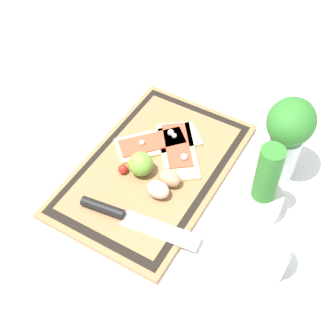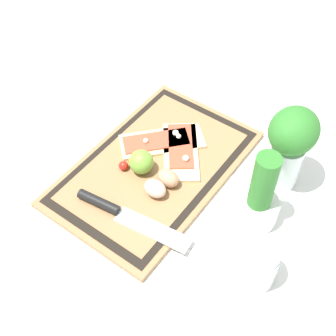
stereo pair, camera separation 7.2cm
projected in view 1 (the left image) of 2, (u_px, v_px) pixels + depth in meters
name	position (u px, v px, depth m)	size (l,w,h in m)	color
ground_plane	(154.00, 171.00, 1.11)	(6.00, 6.00, 0.00)	white
cutting_board	(154.00, 169.00, 1.11)	(0.50, 0.31, 0.02)	#997047
pizza_slice_near	(157.00, 142.00, 1.14)	(0.21, 0.20, 0.02)	beige
pizza_slice_far	(178.00, 149.00, 1.13)	(0.20, 0.18, 0.02)	beige
knife	(120.00, 214.00, 1.00)	(0.07, 0.27, 0.02)	silver
egg_brown	(169.00, 178.00, 1.05)	(0.04, 0.05, 0.04)	tan
egg_pink	(158.00, 190.00, 1.03)	(0.04, 0.05, 0.04)	beige
lime	(141.00, 164.00, 1.07)	(0.06, 0.06, 0.06)	#70A838
cherry_tomato_red	(123.00, 169.00, 1.08)	(0.02, 0.02, 0.02)	red
cherry_tomato_yellow	(131.00, 164.00, 1.09)	(0.02, 0.02, 0.02)	orange
herb_pot	(263.00, 192.00, 0.99)	(0.09, 0.09, 0.20)	white
sauce_jar	(268.00, 257.00, 0.92)	(0.08, 0.08, 0.10)	silver
herb_glass	(288.00, 134.00, 1.02)	(0.12, 0.10, 0.21)	silver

